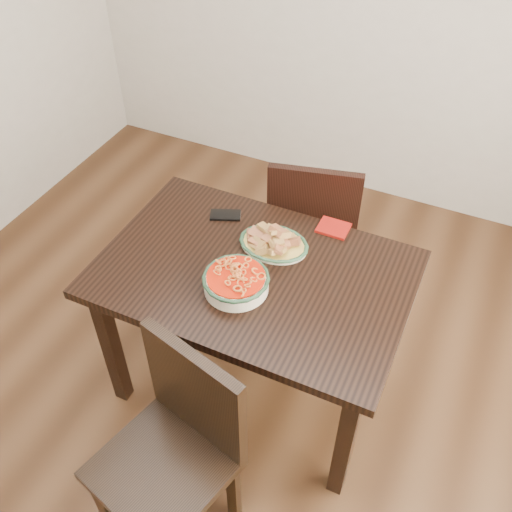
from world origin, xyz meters
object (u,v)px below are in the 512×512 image
at_px(dining_table, 254,288).
at_px(fish_plate, 274,238).
at_px(chair_near, 177,441).
at_px(noodle_bowl, 236,280).
at_px(chair_far, 313,223).
at_px(smartphone, 226,215).

distance_m(dining_table, fish_plate, 0.22).
bearing_deg(fish_plate, dining_table, -94.91).
bearing_deg(chair_near, noodle_bowl, 107.55).
distance_m(dining_table, chair_far, 0.66).
xyz_separation_m(chair_near, smartphone, (-0.26, 0.88, 0.26)).
xyz_separation_m(chair_far, smartphone, (-0.27, -0.39, 0.26)).
xyz_separation_m(dining_table, noodle_bowl, (-0.02, -0.11, 0.14)).
bearing_deg(smartphone, fish_plate, -41.18).
bearing_deg(noodle_bowl, dining_table, 80.37).
relative_size(noodle_bowl, smartphone, 1.94).
relative_size(fish_plate, smartphone, 2.14).
xyz_separation_m(fish_plate, noodle_bowl, (-0.03, -0.27, -0.00)).
bearing_deg(smartphone, chair_near, -96.74).
xyz_separation_m(fish_plate, smartphone, (-0.26, 0.09, -0.04)).
height_order(chair_near, fish_plate, chair_near).
height_order(chair_near, smartphone, chair_near).
distance_m(chair_near, noodle_bowl, 0.60).
height_order(dining_table, chair_near, chair_near).
height_order(chair_far, smartphone, chair_far).
bearing_deg(noodle_bowl, chair_far, 87.00).
xyz_separation_m(noodle_bowl, smartphone, (-0.23, 0.36, -0.04)).
bearing_deg(fish_plate, noodle_bowl, -96.88).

